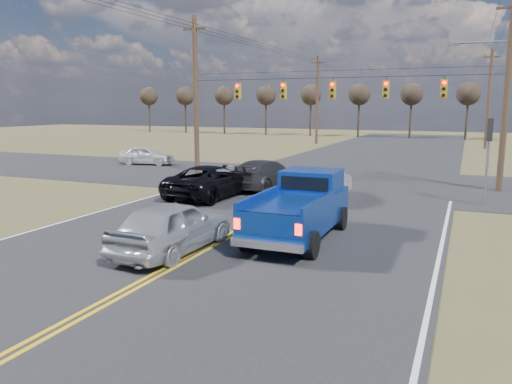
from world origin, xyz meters
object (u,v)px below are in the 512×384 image
at_px(dgrey_car_queue, 265,174).
at_px(cross_car_west, 147,155).
at_px(black_suv, 212,181).
at_px(white_car_queue, 325,183).
at_px(silver_suv, 172,226).
at_px(pickup_truck, 300,208).

height_order(dgrey_car_queue, cross_car_west, dgrey_car_queue).
relative_size(black_suv, white_car_queue, 1.23).
bearing_deg(black_suv, cross_car_west, -38.42).
height_order(white_car_queue, cross_car_west, white_car_queue).
relative_size(silver_suv, dgrey_car_queue, 0.89).
xyz_separation_m(black_suv, white_car_queue, (5.26, 1.66, -0.03)).
distance_m(pickup_truck, cross_car_west, 23.31).
xyz_separation_m(pickup_truck, cross_car_west, (-17.24, 15.69, -0.36)).
xyz_separation_m(silver_suv, black_suv, (-3.28, 8.73, -0.03)).
relative_size(pickup_truck, black_suv, 1.04).
xyz_separation_m(black_suv, cross_car_west, (-10.85, 9.98, -0.08)).
bearing_deg(silver_suv, white_car_queue, -99.21).
bearing_deg(pickup_truck, cross_car_west, 137.30).
distance_m(white_car_queue, cross_car_west, 18.13).
bearing_deg(silver_suv, black_suv, -67.83).
height_order(black_suv, white_car_queue, black_suv).
bearing_deg(black_suv, pickup_truck, 142.42).
height_order(pickup_truck, white_car_queue, pickup_truck).
xyz_separation_m(silver_suv, dgrey_car_queue, (-1.82, 12.13, -0.03)).
xyz_separation_m(pickup_truck, black_suv, (-6.39, 5.71, -0.28)).
bearing_deg(black_suv, white_car_queue, -158.28).
bearing_deg(cross_car_west, silver_suv, -150.77).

